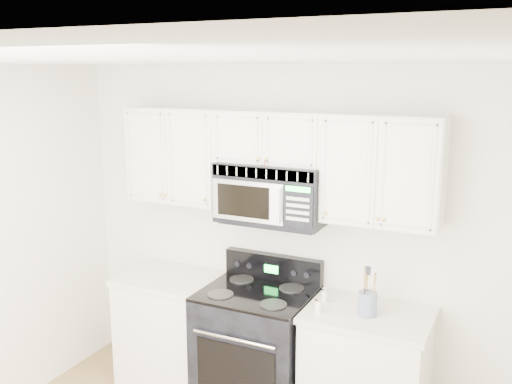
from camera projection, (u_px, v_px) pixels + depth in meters
The scene contains 9 objects.
room at pixel (146, 320), 2.93m from camera, with size 3.51×3.51×2.61m.
base_cabinet_left at pixel (176, 333), 4.72m from camera, with size 0.86×0.65×0.92m.
base_cabinet_right at pixel (366, 377), 4.04m from camera, with size 0.86×0.65×0.92m.
range at pixel (257, 347), 4.36m from camera, with size 0.81×0.74×1.13m.
upper_cabinets at pixel (273, 157), 4.19m from camera, with size 2.44×0.37×0.75m.
microwave at pixel (272, 193), 4.20m from camera, with size 0.80×0.45×0.44m.
utensil_crock at pixel (367, 302), 3.87m from camera, with size 0.13×0.13×0.35m.
shaker_salt at pixel (318, 305), 3.91m from camera, with size 0.05×0.05×0.11m.
shaker_pepper at pixel (325, 295), 4.10m from camera, with size 0.04×0.04×0.11m.
Camera 1 is at (1.69, -2.21, 2.56)m, focal length 40.00 mm.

